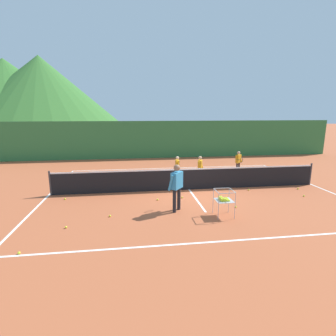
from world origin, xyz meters
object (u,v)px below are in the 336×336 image
at_px(tennis_ball_0, 236,207).
at_px(tennis_ball_5, 249,190).
at_px(tennis_net, 189,179).
at_px(student_0, 177,166).
at_px(tennis_ball_3, 158,200).
at_px(tennis_ball_9, 182,197).
at_px(tennis_ball_7, 19,253).
at_px(tennis_ball_8, 66,227).
at_px(student_1, 200,166).
at_px(student_2, 238,160).
at_px(tennis_ball_6, 304,196).
at_px(ball_cart, 224,199).
at_px(tennis_ball_4, 65,199).
at_px(instructor, 177,183).
at_px(tennis_ball_1, 110,216).
at_px(tennis_ball_2, 298,189).

height_order(tennis_ball_0, tennis_ball_5, same).
distance_m(tennis_net, student_0, 1.67).
height_order(tennis_ball_3, tennis_ball_9, same).
height_order(tennis_ball_7, tennis_ball_8, same).
height_order(student_1, student_2, student_1).
bearing_deg(tennis_ball_0, student_1, 95.55).
height_order(tennis_ball_5, tennis_ball_6, same).
xyz_separation_m(tennis_ball_0, tennis_ball_9, (-1.74, 1.33, 0.00)).
bearing_deg(student_0, tennis_ball_6, -34.26).
bearing_deg(tennis_ball_6, student_1, 141.37).
relative_size(tennis_ball_3, tennis_ball_5, 1.00).
height_order(ball_cart, tennis_ball_9, ball_cart).
bearing_deg(tennis_net, tennis_ball_5, -10.98).
bearing_deg(tennis_ball_6, tennis_ball_4, 174.42).
bearing_deg(student_2, ball_cart, -117.12).
bearing_deg(ball_cart, tennis_ball_9, 116.99).
bearing_deg(tennis_ball_0, tennis_ball_8, -170.94).
bearing_deg(instructor, student_0, 79.70).
height_order(tennis_net, tennis_ball_3, tennis_net).
bearing_deg(tennis_ball_0, tennis_ball_1, -177.23).
bearing_deg(student_2, student_0, -163.80).
height_order(tennis_ball_4, tennis_ball_8, same).
relative_size(tennis_ball_4, tennis_ball_9, 1.00).
bearing_deg(tennis_ball_4, tennis_ball_8, -75.81).
xyz_separation_m(student_1, tennis_ball_5, (1.77, -1.82, -0.74)).
bearing_deg(tennis_ball_3, tennis_ball_9, 7.81).
bearing_deg(student_1, tennis_ball_9, -119.52).
relative_size(instructor, tennis_ball_2, 24.68).
bearing_deg(tennis_ball_8, ball_cart, 2.94).
height_order(instructor, tennis_ball_5, instructor).
distance_m(tennis_ball_4, tennis_ball_8, 2.77).
xyz_separation_m(instructor, tennis_ball_3, (-0.56, 1.16, -0.97)).
height_order(student_2, tennis_ball_0, student_2).
xyz_separation_m(tennis_ball_2, tennis_ball_5, (-2.31, 0.13, 0.00)).
bearing_deg(instructor, tennis_ball_8, -165.18).
bearing_deg(student_2, tennis_ball_1, -141.51).
distance_m(instructor, tennis_ball_8, 3.79).
relative_size(student_0, student_1, 0.97).
distance_m(student_1, tennis_ball_1, 5.78).
relative_size(student_0, tennis_ball_0, 18.52).
bearing_deg(tennis_ball_4, ball_cart, -23.09).
height_order(ball_cart, tennis_ball_1, ball_cart).
xyz_separation_m(instructor, tennis_ball_7, (-4.33, -2.29, -0.97)).
xyz_separation_m(tennis_ball_0, tennis_ball_5, (1.40, 1.93, 0.00)).
relative_size(instructor, ball_cart, 1.87).
xyz_separation_m(tennis_ball_3, tennis_ball_6, (6.07, -0.37, 0.00)).
xyz_separation_m(tennis_ball_1, tennis_ball_5, (5.90, 2.15, 0.00)).
xyz_separation_m(ball_cart, tennis_ball_3, (-2.03, 1.84, -0.56)).
bearing_deg(student_1, tennis_ball_7, -135.70).
distance_m(tennis_net, tennis_ball_3, 2.05).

